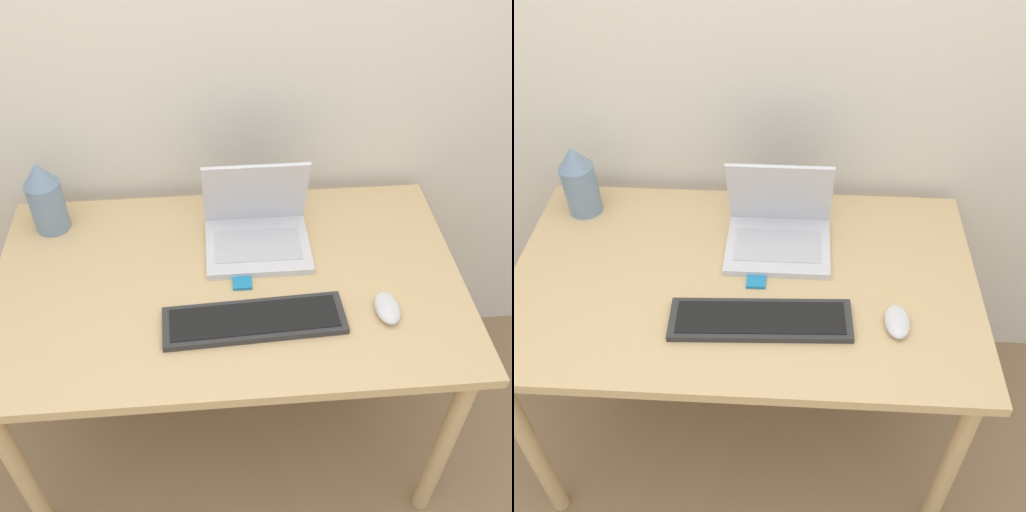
# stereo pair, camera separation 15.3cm
# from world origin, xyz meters

# --- Properties ---
(wall_back) EXTENTS (6.00, 0.05, 2.50)m
(wall_back) POSITION_xyz_m (0.00, 0.82, 1.25)
(wall_back) COLOR silver
(wall_back) RESTS_ON ground_plane
(desk) EXTENTS (1.27, 0.76, 0.74)m
(desk) POSITION_xyz_m (0.00, 0.38, 0.65)
(desk) COLOR tan
(desk) RESTS_ON ground_plane
(laptop) EXTENTS (0.29, 0.24, 0.25)m
(laptop) POSITION_xyz_m (0.09, 0.53, 0.79)
(laptop) COLOR silver
(laptop) RESTS_ON desk
(keyboard) EXTENTS (0.46, 0.15, 0.02)m
(keyboard) POSITION_xyz_m (0.06, 0.22, 0.75)
(keyboard) COLOR #2D2D2D
(keyboard) RESTS_ON desk
(mouse) EXTENTS (0.06, 0.11, 0.03)m
(mouse) POSITION_xyz_m (0.40, 0.23, 0.76)
(mouse) COLOR silver
(mouse) RESTS_ON desk
(vase) EXTENTS (0.10, 0.10, 0.22)m
(vase) POSITION_xyz_m (-0.50, 0.64, 0.85)
(vase) COLOR slate
(vase) RESTS_ON desk
(mp3_player) EXTENTS (0.05, 0.06, 0.01)m
(mp3_player) POSITION_xyz_m (0.04, 0.36, 0.75)
(mp3_player) COLOR #1E7FB7
(mp3_player) RESTS_ON desk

